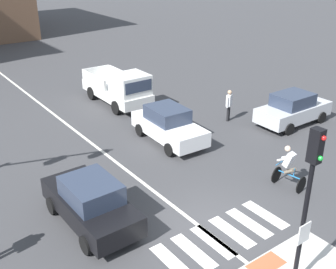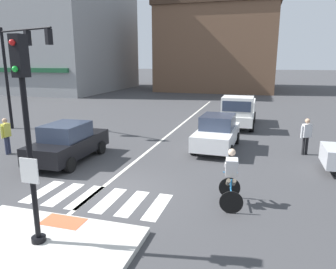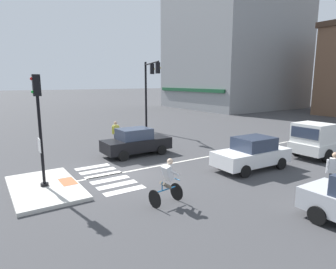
{
  "view_description": "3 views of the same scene",
  "coord_description": "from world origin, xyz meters",
  "px_view_note": "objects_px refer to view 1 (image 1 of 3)",
  "views": [
    {
      "loc": [
        -7.63,
        -8.1,
        8.37
      ],
      "look_at": [
        1.18,
        3.92,
        1.56
      ],
      "focal_mm": 44.32,
      "sensor_mm": 36.0,
      "label": 1
    },
    {
      "loc": [
        4.62,
        -8.68,
        4.17
      ],
      "look_at": [
        0.74,
        4.74,
        0.89
      ],
      "focal_mm": 33.63,
      "sensor_mm": 36.0,
      "label": 2
    },
    {
      "loc": [
        12.3,
        -5.32,
        4.41
      ],
      "look_at": [
        -0.87,
        3.4,
        1.49
      ],
      "focal_mm": 30.82,
      "sensor_mm": 36.0,
      "label": 3
    }
  ],
  "objects_px": {
    "car_silver_cross_right": "(293,109)",
    "pickup_truck_white_eastbound_far": "(120,89)",
    "pedestrian_waiting_far_side": "(229,103)",
    "car_white_eastbound_mid": "(169,125)",
    "cyclist": "(289,167)",
    "car_black_westbound_near": "(91,202)",
    "signal_pole": "(308,198)"
  },
  "relations": [
    {
      "from": "pedestrian_waiting_far_side",
      "to": "car_white_eastbound_mid",
      "type": "bearing_deg",
      "value": -177.97
    },
    {
      "from": "pickup_truck_white_eastbound_far",
      "to": "cyclist",
      "type": "height_order",
      "value": "pickup_truck_white_eastbound_far"
    },
    {
      "from": "cyclist",
      "to": "pedestrian_waiting_far_side",
      "type": "bearing_deg",
      "value": 65.4
    },
    {
      "from": "signal_pole",
      "to": "pickup_truck_white_eastbound_far",
      "type": "xyz_separation_m",
      "value": [
        3.44,
        14.9,
        -1.9
      ]
    },
    {
      "from": "signal_pole",
      "to": "car_black_westbound_near",
      "type": "relative_size",
      "value": 1.1
    },
    {
      "from": "car_black_westbound_near",
      "to": "pickup_truck_white_eastbound_far",
      "type": "distance_m",
      "value": 11.14
    },
    {
      "from": "car_black_westbound_near",
      "to": "cyclist",
      "type": "bearing_deg",
      "value": -18.4
    },
    {
      "from": "signal_pole",
      "to": "pedestrian_waiting_far_side",
      "type": "xyz_separation_m",
      "value": [
        6.78,
        9.56,
        -1.9
      ]
    },
    {
      "from": "signal_pole",
      "to": "car_black_westbound_near",
      "type": "bearing_deg",
      "value": 117.23
    },
    {
      "from": "car_silver_cross_right",
      "to": "car_white_eastbound_mid",
      "type": "height_order",
      "value": "same"
    },
    {
      "from": "car_white_eastbound_mid",
      "to": "pedestrian_waiting_far_side",
      "type": "relative_size",
      "value": 2.5
    },
    {
      "from": "car_silver_cross_right",
      "to": "pedestrian_waiting_far_side",
      "type": "bearing_deg",
      "value": 136.76
    },
    {
      "from": "signal_pole",
      "to": "pedestrian_waiting_far_side",
      "type": "height_order",
      "value": "signal_pole"
    },
    {
      "from": "cyclist",
      "to": "pedestrian_waiting_far_side",
      "type": "xyz_separation_m",
      "value": [
        2.79,
        6.08,
        0.11
      ]
    },
    {
      "from": "car_white_eastbound_mid",
      "to": "car_black_westbound_near",
      "type": "distance_m",
      "value": 6.83
    },
    {
      "from": "car_black_westbound_near",
      "to": "cyclist",
      "type": "xyz_separation_m",
      "value": [
        6.98,
        -2.32,
        0.06
      ]
    },
    {
      "from": "signal_pole",
      "to": "cyclist",
      "type": "xyz_separation_m",
      "value": [
        3.99,
        3.48,
        -2.01
      ]
    },
    {
      "from": "pickup_truck_white_eastbound_far",
      "to": "car_black_westbound_near",
      "type": "bearing_deg",
      "value": -125.24
    },
    {
      "from": "car_white_eastbound_mid",
      "to": "pickup_truck_white_eastbound_far",
      "type": "relative_size",
      "value": 0.82
    },
    {
      "from": "car_silver_cross_right",
      "to": "cyclist",
      "type": "distance_m",
      "value": 6.44
    },
    {
      "from": "car_silver_cross_right",
      "to": "car_black_westbound_near",
      "type": "xyz_separation_m",
      "value": [
        -12.12,
        -1.55,
        0.0
      ]
    },
    {
      "from": "pickup_truck_white_eastbound_far",
      "to": "cyclist",
      "type": "bearing_deg",
      "value": -87.25
    },
    {
      "from": "car_silver_cross_right",
      "to": "pickup_truck_white_eastbound_far",
      "type": "distance_m",
      "value": 9.46
    },
    {
      "from": "car_silver_cross_right",
      "to": "car_black_westbound_near",
      "type": "relative_size",
      "value": 1.0
    },
    {
      "from": "car_silver_cross_right",
      "to": "pickup_truck_white_eastbound_far",
      "type": "xyz_separation_m",
      "value": [
        -5.69,
        7.55,
        0.17
      ]
    },
    {
      "from": "signal_pole",
      "to": "car_white_eastbound_mid",
      "type": "relative_size",
      "value": 1.09
    },
    {
      "from": "car_white_eastbound_mid",
      "to": "pedestrian_waiting_far_side",
      "type": "xyz_separation_m",
      "value": [
        3.97,
        0.14,
        0.17
      ]
    },
    {
      "from": "car_silver_cross_right",
      "to": "pedestrian_waiting_far_side",
      "type": "xyz_separation_m",
      "value": [
        -2.36,
        2.22,
        0.17
      ]
    },
    {
      "from": "car_silver_cross_right",
      "to": "pedestrian_waiting_far_side",
      "type": "relative_size",
      "value": 2.46
    },
    {
      "from": "pedestrian_waiting_far_side",
      "to": "cyclist",
      "type": "bearing_deg",
      "value": -114.6
    },
    {
      "from": "cyclist",
      "to": "signal_pole",
      "type": "bearing_deg",
      "value": -138.92
    },
    {
      "from": "signal_pole",
      "to": "car_white_eastbound_mid",
      "type": "xyz_separation_m",
      "value": [
        2.81,
        9.42,
        -2.07
      ]
    }
  ]
}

